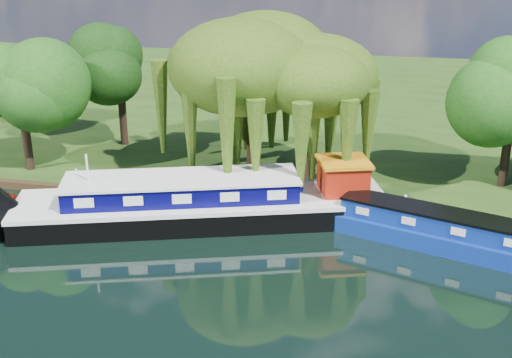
# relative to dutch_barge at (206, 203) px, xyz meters

# --- Properties ---
(ground) EXTENTS (120.00, 120.00, 0.00)m
(ground) POSITION_rel_dutch_barge_xyz_m (1.31, -6.04, -1.02)
(ground) COLOR black
(far_bank) EXTENTS (120.00, 52.00, 0.45)m
(far_bank) POSITION_rel_dutch_barge_xyz_m (1.31, 27.96, -0.79)
(far_bank) COLOR #1B380F
(far_bank) RESTS_ON ground
(dutch_barge) EXTENTS (19.85, 10.50, 4.11)m
(dutch_barge) POSITION_rel_dutch_barge_xyz_m (0.00, 0.00, 0.00)
(dutch_barge) COLOR black
(dutch_barge) RESTS_ON ground
(narrowboat) EXTENTS (13.60, 6.44, 1.98)m
(narrowboat) POSITION_rel_dutch_barge_xyz_m (11.86, -0.40, -0.31)
(narrowboat) COLOR navy
(narrowboat) RESTS_ON ground
(red_dinghy) EXTENTS (3.11, 2.56, 0.56)m
(red_dinghy) POSITION_rel_dutch_barge_xyz_m (-12.35, 0.12, -1.02)
(red_dinghy) COLOR #971B0A
(red_dinghy) RESTS_ON ground
(willow_left) EXTENTS (7.79, 7.79, 9.34)m
(willow_left) POSITION_rel_dutch_barge_xyz_m (1.00, 6.57, 6.21)
(willow_left) COLOR black
(willow_left) RESTS_ON far_bank
(willow_right) EXTENTS (6.44, 6.44, 7.85)m
(willow_right) POSITION_rel_dutch_barge_xyz_m (4.33, 5.54, 5.16)
(willow_right) COLOR black
(willow_right) RESTS_ON far_bank
(tree_far_left) EXTENTS (4.89, 4.89, 7.88)m
(tree_far_left) POSITION_rel_dutch_barge_xyz_m (-13.04, 4.42, 4.83)
(tree_far_left) COLOR black
(tree_far_left) RESTS_ON far_bank
(tree_far_mid) EXTENTS (4.73, 4.73, 7.74)m
(tree_far_mid) POSITION_rel_dutch_barge_xyz_m (-9.33, 10.74, 4.77)
(tree_far_mid) COLOR black
(tree_far_mid) RESTS_ON far_bank
(lamppost) EXTENTS (0.36, 0.36, 2.56)m
(lamppost) POSITION_rel_dutch_barge_xyz_m (1.81, 4.46, 1.40)
(lamppost) COLOR silver
(lamppost) RESTS_ON far_bank
(mooring_posts) EXTENTS (19.16, 0.16, 1.00)m
(mooring_posts) POSITION_rel_dutch_barge_xyz_m (0.81, 2.36, -0.07)
(mooring_posts) COLOR silver
(mooring_posts) RESTS_ON far_bank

